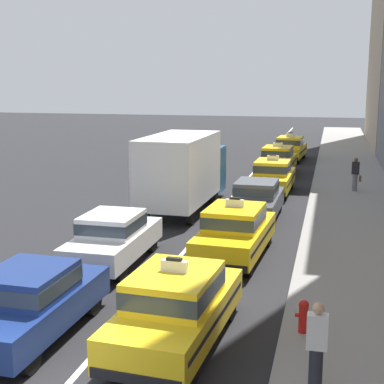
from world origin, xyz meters
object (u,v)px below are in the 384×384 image
(taxi_right_second, at_px, (235,231))
(taxi_right_fourth, at_px, (273,176))
(box_truck_left_third, at_px, (184,169))
(pedestrian_near_crosswalk, at_px, (356,174))
(taxi_right_nearest, at_px, (176,306))
(fire_hydrant, at_px, (303,315))
(sedan_left_second, at_px, (113,237))
(taxi_right_sixth, at_px, (290,148))
(sedan_left_nearest, at_px, (31,300))
(pedestrian_by_storefront, at_px, (317,347))
(taxi_right_fifth, at_px, (278,160))
(sedan_right_third, at_px, (257,199))

(taxi_right_second, height_order, taxi_right_fourth, same)
(box_truck_left_third, height_order, pedestrian_near_crosswalk, box_truck_left_third)
(taxi_right_nearest, height_order, fire_hydrant, taxi_right_nearest)
(sedan_left_second, bearing_deg, taxi_right_sixth, 81.67)
(sedan_left_nearest, relative_size, taxi_right_sixth, 0.93)
(sedan_left_second, relative_size, taxi_right_nearest, 0.93)
(taxi_right_sixth, relative_size, pedestrian_by_storefront, 2.84)
(pedestrian_by_storefront, relative_size, fire_hydrant, 2.25)
(taxi_right_nearest, bearing_deg, box_truck_left_third, 103.95)
(pedestrian_by_storefront, bearing_deg, taxi_right_nearest, 154.50)
(taxi_right_sixth, height_order, pedestrian_by_storefront, taxi_right_sixth)
(box_truck_left_third, bearing_deg, taxi_right_sixth, 78.78)
(sedan_left_second, xyz_separation_m, box_truck_left_third, (0.25, 7.51, 0.93))
(pedestrian_near_crosswalk, bearing_deg, sedan_left_second, -120.05)
(taxi_right_sixth, relative_size, fire_hydrant, 6.39)
(taxi_right_sixth, bearing_deg, taxi_right_nearest, -90.43)
(taxi_right_second, height_order, taxi_right_sixth, same)
(taxi_right_fifth, relative_size, pedestrian_near_crosswalk, 2.82)
(taxi_right_fifth, bearing_deg, sedan_left_second, -100.26)
(sedan_left_second, xyz_separation_m, sedan_right_third, (3.47, 6.55, 0.00))
(box_truck_left_third, relative_size, pedestrian_by_storefront, 4.27)
(taxi_right_fifth, bearing_deg, taxi_right_sixth, 87.43)
(box_truck_left_third, height_order, taxi_right_fifth, box_truck_left_third)
(pedestrian_by_storefront, xyz_separation_m, fire_hydrant, (-0.33, 2.34, -0.43))
(pedestrian_near_crosswalk, height_order, pedestrian_by_storefront, pedestrian_by_storefront)
(sedan_left_second, bearing_deg, taxi_right_nearest, -55.22)
(taxi_right_sixth, xyz_separation_m, fire_hydrant, (2.34, -27.68, -0.33))
(sedan_left_second, height_order, box_truck_left_third, box_truck_left_third)
(taxi_right_second, height_order, pedestrian_by_storefront, taxi_right_second)
(pedestrian_near_crosswalk, height_order, fire_hydrant, pedestrian_near_crosswalk)
(taxi_right_sixth, height_order, pedestrian_near_crosswalk, taxi_right_sixth)
(pedestrian_near_crosswalk, bearing_deg, sedan_left_nearest, -112.07)
(taxi_right_nearest, xyz_separation_m, taxi_right_second, (0.19, 6.17, 0.00))
(sedan_left_second, distance_m, taxi_right_sixth, 24.17)
(taxi_right_nearest, distance_m, taxi_right_fourth, 16.69)
(sedan_left_nearest, height_order, sedan_left_second, same)
(taxi_right_fifth, height_order, taxi_right_sixth, same)
(box_truck_left_third, bearing_deg, taxi_right_second, -62.00)
(taxi_right_fourth, relative_size, pedestrian_by_storefront, 2.80)
(pedestrian_near_crosswalk, relative_size, pedestrian_by_storefront, 1.00)
(taxi_right_nearest, xyz_separation_m, pedestrian_by_storefront, (2.89, -1.38, 0.10))
(sedan_left_second, bearing_deg, taxi_right_fourth, 73.50)
(taxi_right_sixth, distance_m, pedestrian_near_crosswalk, 11.70)
(taxi_right_sixth, bearing_deg, taxi_right_second, -90.07)
(pedestrian_by_storefront, height_order, fire_hydrant, pedestrian_by_storefront)
(box_truck_left_third, bearing_deg, fire_hydrant, -63.59)
(taxi_right_sixth, bearing_deg, sedan_left_nearest, -96.56)
(fire_hydrant, bearing_deg, pedestrian_by_storefront, -82.08)
(taxi_right_fifth, height_order, pedestrian_by_storefront, taxi_right_fifth)
(taxi_right_fifth, distance_m, fire_hydrant, 21.75)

